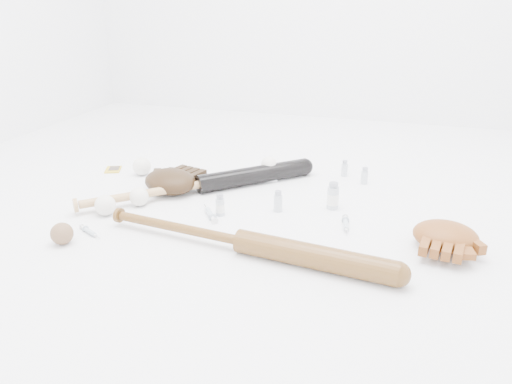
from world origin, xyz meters
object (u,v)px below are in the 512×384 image
(glove_dark, at_px, (170,181))
(bat_wood, at_px, (241,241))
(bat_dark, at_px, (201,184))
(pedestal, at_px, (269,176))

(glove_dark, bearing_deg, bat_wood, -26.68)
(bat_wood, bearing_deg, glove_dark, 145.14)
(bat_wood, bearing_deg, bat_dark, 134.05)
(glove_dark, distance_m, pedestal, 0.42)
(bat_dark, distance_m, bat_wood, 0.51)
(bat_dark, xyz_separation_m, bat_wood, (0.31, -0.41, -0.00))
(bat_dark, relative_size, bat_wood, 1.02)
(bat_dark, relative_size, pedestal, 15.45)
(glove_dark, height_order, pedestal, glove_dark)
(bat_wood, distance_m, glove_dark, 0.57)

